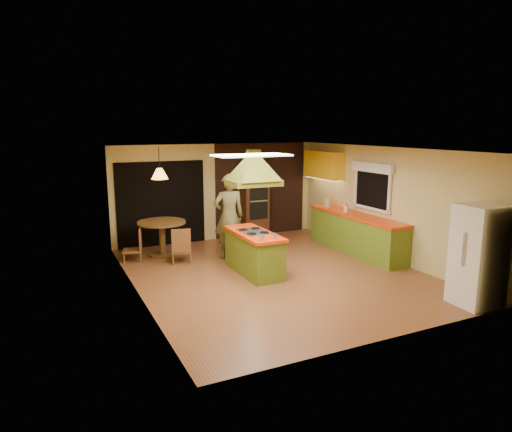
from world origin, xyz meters
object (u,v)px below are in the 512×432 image
wall_oven (254,201)px  canister_large (327,202)px  dining_table (162,231)px  man (229,217)px  refrigerator (479,255)px  kitchen_island (254,252)px

wall_oven → canister_large: bearing=-36.1°
wall_oven → dining_table: size_ratio=1.81×
man → refrigerator: bearing=127.9°
kitchen_island → wall_oven: bearing=64.7°
kitchen_island → wall_oven: 3.03m
wall_oven → canister_large: (1.50, -1.22, 0.05)m
kitchen_island → dining_table: kitchen_island is taller
kitchen_island → dining_table: 2.44m
canister_large → dining_table: bearing=172.5°
refrigerator → canister_large: 4.61m
refrigerator → dining_table: size_ratio=1.56×
refrigerator → kitchen_island: bearing=133.4°
refrigerator → wall_oven: size_ratio=0.86×
man → canister_large: man is taller
man → wall_oven: bearing=-125.4°
man → refrigerator: size_ratio=1.13×
refrigerator → man: bearing=125.2°
kitchen_island → man: man is taller
kitchen_island → refrigerator: 4.11m
kitchen_island → refrigerator: size_ratio=0.99×
kitchen_island → dining_table: (-1.37, 2.01, 0.15)m
dining_table → canister_large: canister_large is taller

